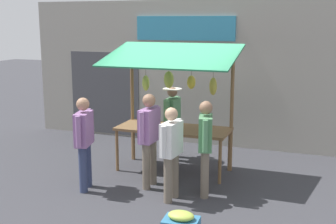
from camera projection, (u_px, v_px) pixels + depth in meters
ground_plane at (173, 170)px, 8.90m from camera, size 40.00×40.00×0.00m
street_backdrop at (202, 73)px, 10.59m from camera, size 9.00×0.30×3.40m
market_stall at (172, 94)px, 8.63m from camera, size 2.50×1.46×2.50m
vendor_with_sunhat at (172, 117)px, 9.50m from camera, size 0.40×0.68×1.56m
shopper_in_grey_tee at (205, 142)px, 7.48m from camera, size 0.33×0.68×1.63m
shopper_with_shopping_bag at (171, 148)px, 7.27m from camera, size 0.26×0.68×1.57m
shopper_with_ponytail at (84, 137)px, 7.73m from camera, size 0.33×0.68×1.65m
shopper_in_striped_shirt at (149, 133)px, 7.86m from camera, size 0.24×0.71×1.69m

